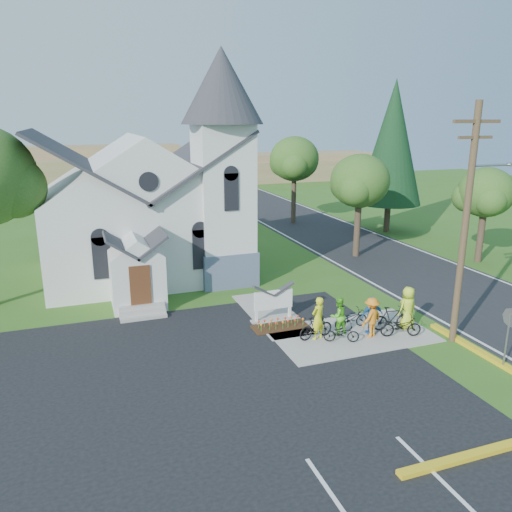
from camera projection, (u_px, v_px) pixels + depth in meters
name	position (u px, v px, depth m)	size (l,w,h in m)	color
ground	(327.00, 344.00, 21.28)	(120.00, 120.00, 0.00)	#36621C
parking_lot	(172.00, 398.00, 17.20)	(20.00, 16.00, 0.02)	black
road	(353.00, 244.00, 38.14)	(8.00, 90.00, 0.02)	black
sidewalk	(352.00, 334.00, 22.22)	(7.00, 4.00, 0.05)	#A19A92
church	(149.00, 190.00, 29.44)	(12.35, 12.00, 13.00)	silver
church_sign	(273.00, 300.00, 23.53)	(2.20, 0.40, 1.70)	#A19A92
flower_bed	(280.00, 327.00, 22.97)	(2.60, 1.10, 0.07)	#32190D
utility_pole	(467.00, 218.00, 20.22)	(3.45, 0.28, 10.00)	#432C21
stop_sign	(510.00, 326.00, 18.76)	(0.11, 0.76, 2.48)	gray
tree_road_near	(360.00, 181.00, 33.54)	(4.00, 4.00, 7.05)	#32251B
tree_road_mid	(294.00, 159.00, 44.44)	(4.40, 4.40, 7.80)	#32251B
tree_road_far	(486.00, 193.00, 32.33)	(3.60, 3.60, 6.30)	#32251B
conifer	(392.00, 143.00, 40.51)	(5.20, 5.20, 12.40)	#32251B
distant_hills	(169.00, 169.00, 72.92)	(61.00, 10.00, 5.60)	#876B4B
cyclist_0	(318.00, 318.00, 21.47)	(0.70, 0.46, 1.91)	yellow
bike_0	(341.00, 333.00, 21.31)	(0.53, 1.52, 0.80)	black
cyclist_1	(338.00, 316.00, 21.99)	(0.83, 0.65, 1.71)	#4FBD23
bike_1	(316.00, 327.00, 21.62)	(0.48, 1.71, 1.02)	black
cyclist_2	(372.00, 315.00, 22.02)	(1.02, 0.42, 1.73)	#235FB0
bike_2	(351.00, 319.00, 22.73)	(0.59, 1.70, 0.89)	black
cyclist_3	(371.00, 317.00, 21.73)	(1.16, 0.66, 1.79)	orange
bike_3	(392.00, 318.00, 22.49)	(0.52, 1.85, 1.11)	black
cyclist_4	(408.00, 308.00, 22.59)	(0.96, 0.62, 1.96)	#C4E12A
bike_4	(401.00, 326.00, 21.84)	(0.63, 1.80, 0.95)	black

